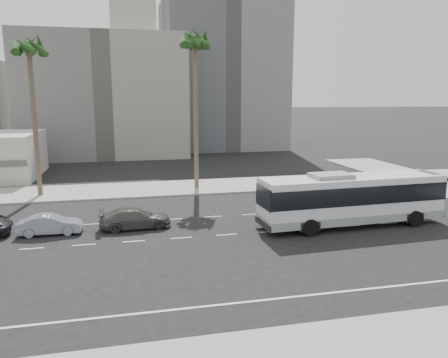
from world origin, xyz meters
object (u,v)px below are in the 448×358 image
object	(u,v)px
city_bus	(352,198)
car_b	(50,225)
palm_near	(195,44)
car_a	(135,218)
palm_mid	(29,50)

from	to	relation	value
city_bus	car_b	distance (m)	20.59
city_bus	palm_near	size ratio (longest dim) A/B	0.87
city_bus	car_b	size ratio (longest dim) A/B	3.31
car_a	palm_near	world-z (taller)	palm_near
car_a	car_b	bearing A→B (deg)	88.29
palm_near	palm_mid	world-z (taller)	palm_near
city_bus	palm_mid	xyz separation A→B (m)	(-23.10, 14.56, 10.89)
car_a	palm_mid	bearing A→B (deg)	31.34
city_bus	car_b	xyz separation A→B (m)	(-20.39, 2.55, -1.33)
car_a	palm_near	size ratio (longest dim) A/B	0.32
car_b	palm_near	world-z (taller)	palm_near
palm_near	palm_mid	xyz separation A→B (m)	(-14.48, -0.12, -0.96)
city_bus	palm_mid	size ratio (longest dim) A/B	0.93
car_b	palm_mid	xyz separation A→B (m)	(-2.71, 12.00, 12.22)
city_bus	car_a	distance (m)	15.19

